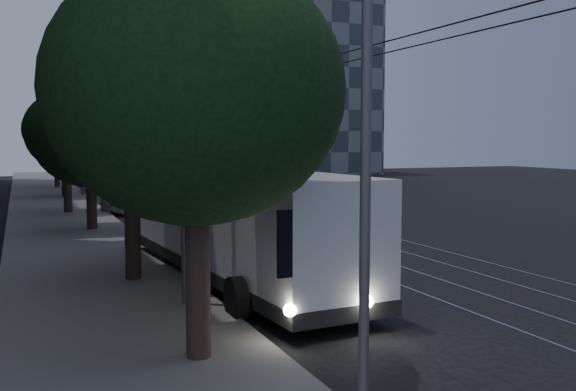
{
  "coord_description": "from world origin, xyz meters",
  "views": [
    {
      "loc": [
        -9.36,
        -17.12,
        4.03
      ],
      "look_at": [
        -0.46,
        4.06,
        2.02
      ],
      "focal_mm": 40.0,
      "sensor_mm": 36.0,
      "label": 1
    }
  ],
  "objects_px": {
    "car_white_b": "(120,196)",
    "streetlamp_near": "(200,66)",
    "car_white_a": "(133,201)",
    "car_white_c": "(116,187)",
    "pickup_silver": "(197,217)",
    "streetlamp_far": "(108,106)",
    "car_white_d": "(92,184)",
    "trolleybus": "(233,221)"
  },
  "relations": [
    {
      "from": "car_white_b",
      "to": "streetlamp_near",
      "type": "bearing_deg",
      "value": -115.13
    },
    {
      "from": "car_white_a",
      "to": "car_white_c",
      "type": "xyz_separation_m",
      "value": [
        0.69,
        11.38,
        -0.05
      ]
    },
    {
      "from": "pickup_silver",
      "to": "car_white_c",
      "type": "height_order",
      "value": "pickup_silver"
    },
    {
      "from": "streetlamp_near",
      "to": "streetlamp_far",
      "type": "xyz_separation_m",
      "value": [
        0.54,
        20.94,
        0.08
      ]
    },
    {
      "from": "car_white_d",
      "to": "streetlamp_far",
      "type": "bearing_deg",
      "value": -88.38
    },
    {
      "from": "car_white_c",
      "to": "streetlamp_far",
      "type": "xyz_separation_m",
      "value": [
        -1.7,
        -10.09,
        5.11
      ]
    },
    {
      "from": "car_white_d",
      "to": "streetlamp_far",
      "type": "distance_m",
      "value": 15.89
    },
    {
      "from": "car_white_a",
      "to": "car_white_c",
      "type": "height_order",
      "value": "car_white_a"
    },
    {
      "from": "car_white_c",
      "to": "car_white_b",
      "type": "bearing_deg",
      "value": -106.53
    },
    {
      "from": "trolleybus",
      "to": "car_white_a",
      "type": "height_order",
      "value": "trolleybus"
    },
    {
      "from": "streetlamp_near",
      "to": "trolleybus",
      "type": "bearing_deg",
      "value": 58.34
    },
    {
      "from": "car_white_d",
      "to": "streetlamp_far",
      "type": "height_order",
      "value": "streetlamp_far"
    },
    {
      "from": "pickup_silver",
      "to": "trolleybus",
      "type": "bearing_deg",
      "value": -115.2
    },
    {
      "from": "pickup_silver",
      "to": "car_white_d",
      "type": "xyz_separation_m",
      "value": [
        -1.6,
        25.23,
        -0.21
      ]
    },
    {
      "from": "trolleybus",
      "to": "car_white_c",
      "type": "xyz_separation_m",
      "value": [
        0.63,
        28.42,
        -1.01
      ]
    },
    {
      "from": "car_white_d",
      "to": "streetlamp_near",
      "type": "height_order",
      "value": "streetlamp_near"
    },
    {
      "from": "car_white_a",
      "to": "streetlamp_near",
      "type": "bearing_deg",
      "value": -112.1
    },
    {
      "from": "car_white_c",
      "to": "streetlamp_far",
      "type": "relative_size",
      "value": 0.44
    },
    {
      "from": "car_white_a",
      "to": "streetlamp_far",
      "type": "height_order",
      "value": "streetlamp_far"
    },
    {
      "from": "pickup_silver",
      "to": "car_white_d",
      "type": "relative_size",
      "value": 1.64
    },
    {
      "from": "car_white_b",
      "to": "car_white_d",
      "type": "relative_size",
      "value": 1.22
    },
    {
      "from": "trolleybus",
      "to": "car_white_a",
      "type": "xyz_separation_m",
      "value": [
        -0.06,
        17.04,
        -0.96
      ]
    },
    {
      "from": "car_white_a",
      "to": "pickup_silver",
      "type": "bearing_deg",
      "value": -100.31
    },
    {
      "from": "car_white_a",
      "to": "streetlamp_near",
      "type": "height_order",
      "value": "streetlamp_near"
    },
    {
      "from": "car_white_b",
      "to": "streetlamp_far",
      "type": "bearing_deg",
      "value": -127.65
    },
    {
      "from": "car_white_c",
      "to": "streetlamp_far",
      "type": "distance_m",
      "value": 11.44
    },
    {
      "from": "pickup_silver",
      "to": "car_white_b",
      "type": "relative_size",
      "value": 1.34
    },
    {
      "from": "car_white_b",
      "to": "car_white_c",
      "type": "relative_size",
      "value": 1.08
    },
    {
      "from": "car_white_d",
      "to": "pickup_silver",
      "type": "bearing_deg",
      "value": -82.64
    },
    {
      "from": "pickup_silver",
      "to": "car_white_a",
      "type": "relative_size",
      "value": 1.4
    },
    {
      "from": "trolleybus",
      "to": "car_white_c",
      "type": "distance_m",
      "value": 28.44
    },
    {
      "from": "trolleybus",
      "to": "car_white_c",
      "type": "relative_size",
      "value": 2.93
    },
    {
      "from": "pickup_silver",
      "to": "streetlamp_far",
      "type": "height_order",
      "value": "streetlamp_far"
    },
    {
      "from": "car_white_d",
      "to": "car_white_a",
      "type": "bearing_deg",
      "value": -84.65
    },
    {
      "from": "car_white_c",
      "to": "car_white_d",
      "type": "relative_size",
      "value": 1.13
    },
    {
      "from": "car_white_b",
      "to": "trolleybus",
      "type": "bearing_deg",
      "value": -111.32
    },
    {
      "from": "car_white_a",
      "to": "streetlamp_near",
      "type": "xyz_separation_m",
      "value": [
        -1.56,
        -19.66,
        4.98
      ]
    },
    {
      "from": "pickup_silver",
      "to": "car_white_c",
      "type": "relative_size",
      "value": 1.45
    },
    {
      "from": "pickup_silver",
      "to": "streetlamp_near",
      "type": "distance_m",
      "value": 12.09
    },
    {
      "from": "pickup_silver",
      "to": "streetlamp_near",
      "type": "height_order",
      "value": "streetlamp_near"
    },
    {
      "from": "trolleybus",
      "to": "car_white_b",
      "type": "height_order",
      "value": "trolleybus"
    },
    {
      "from": "car_white_a",
      "to": "streetlamp_near",
      "type": "distance_m",
      "value": 20.34
    }
  ]
}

